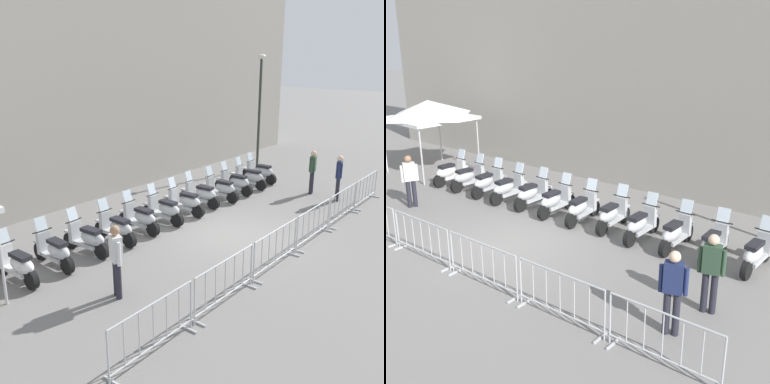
# 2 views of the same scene
# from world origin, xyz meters

# --- Properties ---
(ground_plane) EXTENTS (120.00, 120.00, 0.00)m
(ground_plane) POSITION_xyz_m (0.00, 0.00, 0.00)
(ground_plane) COLOR slate
(building_facade) EXTENTS (28.07, 3.36, 12.16)m
(building_facade) POSITION_xyz_m (-0.25, 7.27, 6.08)
(building_facade) COLOR #9E998E
(building_facade) RESTS_ON ground
(motorcycle_0) EXTENTS (0.56, 1.72, 1.24)m
(motorcycle_0) POSITION_xyz_m (-5.79, 2.16, 0.45)
(motorcycle_0) COLOR black
(motorcycle_0) RESTS_ON ground
(motorcycle_1) EXTENTS (0.56, 1.72, 1.24)m
(motorcycle_1) POSITION_xyz_m (-4.76, 2.19, 0.45)
(motorcycle_1) COLOR black
(motorcycle_1) RESTS_ON ground
(motorcycle_2) EXTENTS (0.57, 1.73, 1.24)m
(motorcycle_2) POSITION_xyz_m (-3.71, 2.22, 0.45)
(motorcycle_2) COLOR black
(motorcycle_2) RESTS_ON ground
(motorcycle_3) EXTENTS (0.56, 1.72, 1.24)m
(motorcycle_3) POSITION_xyz_m (-2.68, 2.22, 0.45)
(motorcycle_3) COLOR black
(motorcycle_3) RESTS_ON ground
(motorcycle_4) EXTENTS (0.56, 1.72, 1.24)m
(motorcycle_4) POSITION_xyz_m (-1.64, 2.32, 0.45)
(motorcycle_4) COLOR black
(motorcycle_4) RESTS_ON ground
(motorcycle_5) EXTENTS (0.56, 1.72, 1.24)m
(motorcycle_5) POSITION_xyz_m (-0.60, 2.30, 0.45)
(motorcycle_5) COLOR black
(motorcycle_5) RESTS_ON ground
(motorcycle_6) EXTENTS (0.57, 1.73, 1.24)m
(motorcycle_6) POSITION_xyz_m (0.45, 2.33, 0.45)
(motorcycle_6) COLOR black
(motorcycle_6) RESTS_ON ground
(motorcycle_7) EXTENTS (0.56, 1.73, 1.24)m
(motorcycle_7) POSITION_xyz_m (1.48, 2.48, 0.45)
(motorcycle_7) COLOR black
(motorcycle_7) RESTS_ON ground
(motorcycle_8) EXTENTS (0.56, 1.72, 1.24)m
(motorcycle_8) POSITION_xyz_m (2.52, 2.37, 0.45)
(motorcycle_8) COLOR black
(motorcycle_8) RESTS_ON ground
(motorcycle_9) EXTENTS (0.56, 1.72, 1.24)m
(motorcycle_9) POSITION_xyz_m (3.56, 2.45, 0.45)
(motorcycle_9) COLOR black
(motorcycle_9) RESTS_ON ground
(motorcycle_10) EXTENTS (0.56, 1.73, 1.24)m
(motorcycle_10) POSITION_xyz_m (4.60, 2.47, 0.45)
(motorcycle_10) COLOR black
(motorcycle_10) RESTS_ON ground
(motorcycle_11) EXTENTS (0.56, 1.72, 1.24)m
(motorcycle_11) POSITION_xyz_m (5.63, 2.62, 0.45)
(motorcycle_11) COLOR black
(motorcycle_11) RESTS_ON ground
(barrier_segment_0) EXTENTS (2.19, 0.51, 1.07)m
(barrier_segment_0) POSITION_xyz_m (-5.60, -2.28, 0.53)
(barrier_segment_0) COLOR #B2B5B7
(barrier_segment_0) RESTS_ON ground
(barrier_segment_1) EXTENTS (2.19, 0.51, 1.07)m
(barrier_segment_1) POSITION_xyz_m (-3.33, -2.21, 0.53)
(barrier_segment_1) COLOR #B2B5B7
(barrier_segment_1) RESTS_ON ground
(barrier_segment_2) EXTENTS (2.19, 0.51, 1.07)m
(barrier_segment_2) POSITION_xyz_m (-1.06, -2.13, 0.53)
(barrier_segment_2) COLOR #B2B5B7
(barrier_segment_2) RESTS_ON ground
(barrier_segment_3) EXTENTS (2.19, 0.51, 1.07)m
(barrier_segment_3) POSITION_xyz_m (1.21, -2.05, 0.53)
(barrier_segment_3) COLOR #B2B5B7
(barrier_segment_3) RESTS_ON ground
(barrier_segment_4) EXTENTS (2.19, 0.51, 1.07)m
(barrier_segment_4) POSITION_xyz_m (3.48, -1.97, 0.53)
(barrier_segment_4) COLOR #B2B5B7
(barrier_segment_4) RESTS_ON ground
(barrier_segment_5) EXTENTS (2.19, 0.51, 1.07)m
(barrier_segment_5) POSITION_xyz_m (5.74, -1.89, 0.53)
(barrier_segment_5) COLOR #B2B5B7
(barrier_segment_5) RESTS_ON ground
(street_lamp) EXTENTS (0.36, 0.36, 5.32)m
(street_lamp) POSITION_xyz_m (7.77, 4.15, 3.25)
(street_lamp) COLOR #2D332D
(street_lamp) RESTS_ON ground
(officer_near_row_end) EXTENTS (0.35, 0.51, 1.73)m
(officer_near_row_end) POSITION_xyz_m (-4.67, -0.18, 0.98)
(officer_near_row_end) COLOR #23232D
(officer_near_row_end) RESTS_ON ground
(officer_mid_plaza) EXTENTS (0.52, 0.33, 1.73)m
(officer_mid_plaza) POSITION_xyz_m (5.38, -0.96, 0.98)
(officer_mid_plaza) COLOR #23232D
(officer_mid_plaza) RESTS_ON ground
(officer_by_barriers) EXTENTS (0.53, 0.32, 1.73)m
(officer_by_barriers) POSITION_xyz_m (5.58, 0.20, 0.98)
(officer_by_barriers) COLOR #23232D
(officer_by_barriers) RESTS_ON ground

